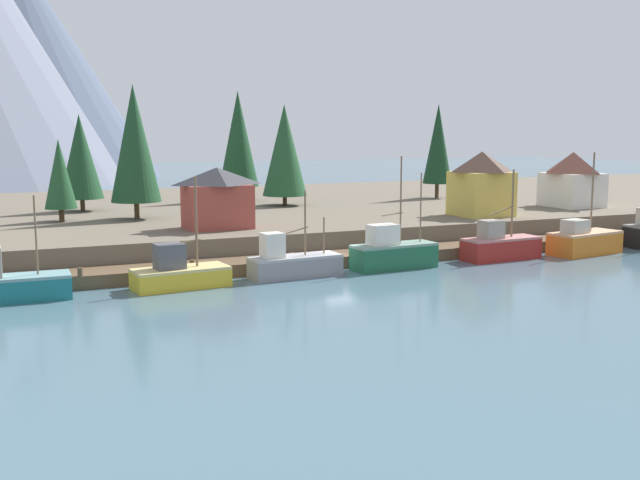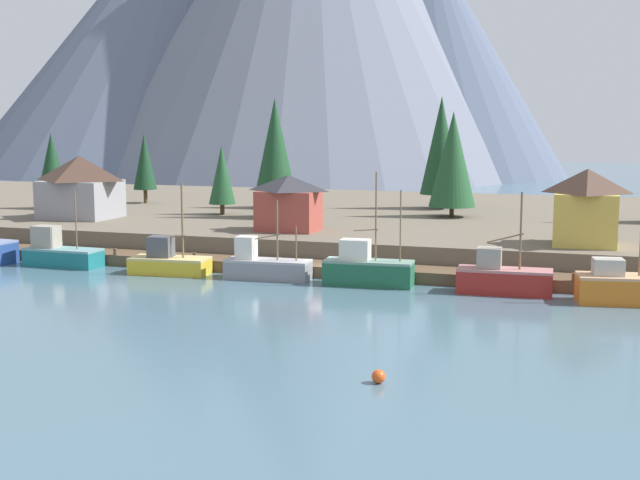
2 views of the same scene
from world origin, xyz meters
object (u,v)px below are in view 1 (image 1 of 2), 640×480
at_px(fishing_boat_orange, 584,241).
at_px(fishing_boat_teal, 8,283).
at_px(fishing_boat_yellow, 179,274).
at_px(conifer_far_left, 60,174).
at_px(fishing_boat_green, 392,253).
at_px(conifer_near_left, 285,150).
at_px(fishing_boat_red, 500,246).
at_px(house_white, 572,179).
at_px(conifer_back_left, 438,144).
at_px(house_yellow, 481,183).
at_px(house_red, 217,197).
at_px(conifer_near_right, 80,157).
at_px(conifer_mid_left, 134,143).
at_px(conifer_centre, 238,139).
at_px(fishing_boat_grey, 292,263).

bearing_deg(fishing_boat_orange, fishing_boat_teal, 170.00).
bearing_deg(fishing_boat_yellow, conifer_far_left, 98.42).
distance_m(fishing_boat_green, conifer_near_left, 30.08).
bearing_deg(conifer_near_left, conifer_far_left, -167.09).
xyz_separation_m(fishing_boat_green, fishing_boat_red, (10.72, 0.02, -0.11)).
xyz_separation_m(fishing_boat_yellow, house_white, (49.24, 14.61, 4.67)).
relative_size(house_white, conifer_far_left, 0.79).
distance_m(fishing_boat_red, conifer_near_left, 31.26).
bearing_deg(fishing_boat_green, conifer_near_left, 82.66).
height_order(fishing_boat_yellow, fishing_boat_green, fishing_boat_green).
xyz_separation_m(fishing_boat_yellow, conifer_back_left, (41.34, 30.60, 8.46)).
distance_m(fishing_boat_green, house_white, 34.99).
relative_size(house_yellow, conifer_near_left, 0.56).
bearing_deg(fishing_boat_red, house_yellow, 59.22).
bearing_deg(house_white, fishing_boat_teal, -166.77).
relative_size(fishing_boat_orange, conifer_near_left, 0.79).
bearing_deg(fishing_boat_yellow, fishing_boat_teal, 172.69).
distance_m(house_red, conifer_near_left, 21.80).
xyz_separation_m(fishing_boat_orange, house_yellow, (-3.08, 11.48, 4.67)).
bearing_deg(fishing_boat_green, house_white, 20.87).
bearing_deg(house_yellow, conifer_near_left, 128.48).
bearing_deg(house_yellow, house_red, 177.55).
height_order(fishing_boat_green, conifer_near_right, conifer_near_right).
relative_size(house_red, conifer_mid_left, 0.45).
bearing_deg(conifer_centre, fishing_boat_yellow, -113.86).
bearing_deg(fishing_boat_teal, fishing_boat_yellow, -0.78).
relative_size(fishing_boat_green, house_red, 1.53).
bearing_deg(fishing_boat_teal, house_red, 35.19).
bearing_deg(conifer_near_left, fishing_boat_orange, -59.41).
bearing_deg(conifer_mid_left, conifer_back_left, 11.50).
relative_size(house_red, conifer_near_right, 0.57).
distance_m(fishing_boat_teal, conifer_centre, 47.61).
xyz_separation_m(house_white, conifer_near_right, (-52.04, 17.76, 2.69)).
relative_size(fishing_boat_orange, conifer_mid_left, 0.70).
bearing_deg(conifer_near_right, fishing_boat_yellow, -85.05).
bearing_deg(conifer_back_left, fishing_boat_grey, -137.03).
relative_size(house_white, house_yellow, 0.95).
bearing_deg(house_red, conifer_near_right, 114.89).
height_order(fishing_boat_yellow, conifer_centre, conifer_centre).
xyz_separation_m(conifer_near_left, conifer_back_left, (21.75, 1.24, 0.56)).
distance_m(fishing_boat_red, conifer_mid_left, 36.04).
bearing_deg(conifer_near_right, fishing_boat_grey, -70.02).
height_order(conifer_back_left, conifer_centre, conifer_centre).
xyz_separation_m(house_yellow, conifer_back_left, (7.28, 19.46, 3.64)).
distance_m(fishing_boat_grey, conifer_near_left, 31.94).
bearing_deg(conifer_near_right, fishing_boat_orange, -39.30).
distance_m(house_red, conifer_back_left, 39.58).
xyz_separation_m(fishing_boat_grey, conifer_mid_left, (-7.64, 22.11, 8.84)).
xyz_separation_m(house_red, conifer_far_left, (-12.25, 11.23, 1.77)).
xyz_separation_m(fishing_boat_orange, conifer_centre, (-20.40, 38.19, 9.00)).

